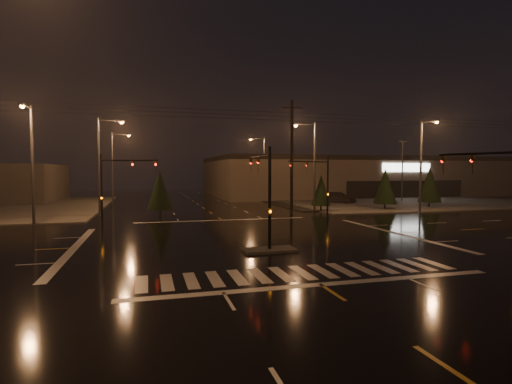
% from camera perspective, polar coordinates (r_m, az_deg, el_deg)
% --- Properties ---
extents(ground, '(140.00, 140.00, 0.00)m').
position_cam_1_polar(ground, '(26.93, -0.58, -6.82)').
color(ground, black).
rests_on(ground, ground).
extents(sidewalk_ne, '(36.00, 36.00, 0.12)m').
position_cam_1_polar(sidewalk_ne, '(66.84, 18.12, -1.04)').
color(sidewalk_ne, '#474540').
rests_on(sidewalk_ne, ground).
extents(median_island, '(3.00, 1.60, 0.15)m').
position_cam_1_polar(median_island, '(23.13, 1.96, -8.27)').
color(median_island, '#474540').
rests_on(median_island, ground).
extents(crosswalk, '(15.00, 2.60, 0.01)m').
position_cam_1_polar(crosswalk, '(18.55, 6.62, -11.35)').
color(crosswalk, beige).
rests_on(crosswalk, ground).
extents(stop_bar_near, '(16.00, 0.50, 0.01)m').
position_cam_1_polar(stop_bar_near, '(16.77, 9.23, -12.92)').
color(stop_bar_near, beige).
rests_on(stop_bar_near, ground).
extents(stop_bar_far, '(16.00, 0.50, 0.01)m').
position_cam_1_polar(stop_bar_far, '(37.56, -4.84, -4.03)').
color(stop_bar_far, beige).
rests_on(stop_bar_far, ground).
extents(parking_lot, '(50.00, 24.00, 0.08)m').
position_cam_1_polar(parking_lot, '(68.13, 22.56, -1.06)').
color(parking_lot, black).
rests_on(parking_lot, ground).
extents(retail_building, '(60.20, 28.30, 7.20)m').
position_cam_1_polar(retail_building, '(82.92, 14.97, 2.38)').
color(retail_building, brown).
rests_on(retail_building, ground).
extents(signal_mast_median, '(0.25, 4.59, 6.00)m').
position_cam_1_polar(signal_mast_median, '(23.59, 1.31, 0.95)').
color(signal_mast_median, black).
rests_on(signal_mast_median, ground).
extents(signal_mast_ne, '(4.84, 1.86, 6.00)m').
position_cam_1_polar(signal_mast_ne, '(39.31, 9.12, 1.79)').
color(signal_mast_ne, black).
rests_on(signal_mast_ne, ground).
extents(signal_mast_nw, '(4.84, 1.86, 6.00)m').
position_cam_1_polar(signal_mast_nw, '(35.92, -19.69, 1.54)').
color(signal_mast_nw, black).
rests_on(signal_mast_nw, ground).
extents(signal_mast_se, '(1.55, 3.87, 6.00)m').
position_cam_1_polar(signal_mast_se, '(23.26, 31.52, 0.38)').
color(signal_mast_se, black).
rests_on(signal_mast_se, ground).
extents(streetlight_1, '(2.77, 0.32, 10.00)m').
position_cam_1_polar(streetlight_1, '(43.91, -21.15, 4.38)').
color(streetlight_1, '#38383A').
rests_on(streetlight_1, ground).
extents(streetlight_2, '(2.77, 0.32, 10.00)m').
position_cam_1_polar(streetlight_2, '(59.85, -19.57, 3.98)').
color(streetlight_2, '#38383A').
rests_on(streetlight_2, ground).
extents(streetlight_3, '(2.77, 0.32, 10.00)m').
position_cam_1_polar(streetlight_3, '(45.37, 8.02, 4.50)').
color(streetlight_3, '#38383A').
rests_on(streetlight_3, ground).
extents(streetlight_4, '(2.77, 0.32, 10.00)m').
position_cam_1_polar(streetlight_4, '(64.22, 0.94, 4.08)').
color(streetlight_4, '#38383A').
rests_on(streetlight_4, ground).
extents(streetlight_5, '(0.32, 2.77, 10.00)m').
position_cam_1_polar(streetlight_5, '(38.02, -29.47, 4.43)').
color(streetlight_5, '#38383A').
rests_on(streetlight_5, ground).
extents(streetlight_6, '(0.32, 2.77, 10.00)m').
position_cam_1_polar(streetlight_6, '(46.73, 22.74, 4.25)').
color(streetlight_6, '#38383A').
rests_on(streetlight_6, ground).
extents(utility_pole_1, '(2.20, 0.32, 12.00)m').
position_cam_1_polar(utility_pole_1, '(42.34, 5.12, 5.07)').
color(utility_pole_1, black).
rests_on(utility_pole_1, ground).
extents(conifer_0, '(2.22, 2.22, 4.16)m').
position_cam_1_polar(conifer_0, '(46.07, 9.28, 0.27)').
color(conifer_0, black).
rests_on(conifer_0, ground).
extents(conifer_1, '(2.71, 2.71, 4.94)m').
position_cam_1_polar(conifer_1, '(50.11, 17.96, 0.82)').
color(conifer_1, black).
rests_on(conifer_1, ground).
extents(conifer_2, '(2.84, 2.84, 5.14)m').
position_cam_1_polar(conifer_2, '(54.96, 23.56, 1.00)').
color(conifer_2, black).
rests_on(conifer_2, ground).
extents(conifer_3, '(2.56, 2.56, 4.70)m').
position_cam_1_polar(conifer_3, '(41.71, -13.57, 0.31)').
color(conifer_3, black).
rests_on(conifer_3, ground).
extents(car_parked, '(4.66, 5.25, 1.72)m').
position_cam_1_polar(car_parked, '(58.21, 11.67, -0.74)').
color(car_parked, black).
rests_on(car_parked, ground).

